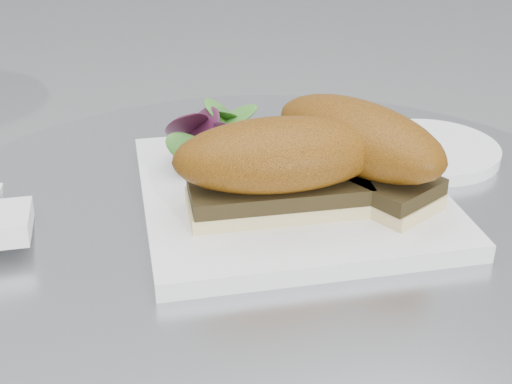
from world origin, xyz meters
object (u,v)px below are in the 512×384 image
Objects in this scene: plate at (290,193)px; saucer at (429,150)px; sandwich_left at (279,164)px; sandwich_right at (357,146)px.

saucer is at bearing 10.61° from plate.
sandwich_left is at bearing -161.21° from saucer.
sandwich_right reaches higher than saucer.
plate is at bearing -169.39° from saucer.
sandwich_left is 1.33× the size of saucer.
sandwich_left is 0.98× the size of sandwich_right.
plate is at bearing 64.31° from sandwich_left.
saucer is (0.12, 0.06, -0.05)m from sandwich_right.
sandwich_left is at bearing -127.83° from plate.
sandwich_left is 0.22m from saucer.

